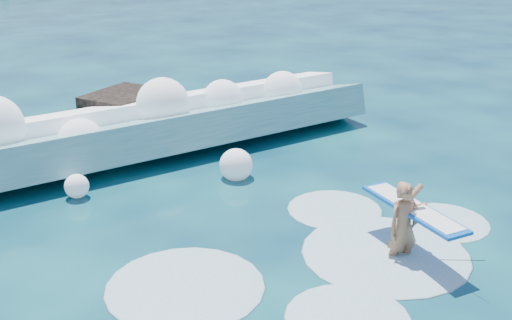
# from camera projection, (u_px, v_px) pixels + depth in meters

# --- Properties ---
(ground) EXTENTS (200.00, 200.00, 0.00)m
(ground) POSITION_uv_depth(u_px,v_px,m) (248.00, 272.00, 11.48)
(ground) COLOR #071E39
(ground) RESTS_ON ground
(breaking_wave) EXTENTS (18.48, 2.86, 1.59)m
(breaking_wave) POSITION_uv_depth(u_px,v_px,m) (44.00, 150.00, 15.82)
(breaking_wave) COLOR teal
(breaking_wave) RESTS_ON ground
(rock_cluster) EXTENTS (8.31, 3.49, 1.45)m
(rock_cluster) POSITION_uv_depth(u_px,v_px,m) (20.00, 142.00, 16.61)
(rock_cluster) COLOR black
(rock_cluster) RESTS_ON ground
(surfer_with_board) EXTENTS (1.07, 2.96, 1.80)m
(surfer_with_board) POSITION_uv_depth(u_px,v_px,m) (406.00, 224.00, 11.80)
(surfer_with_board) COLOR #A26F4B
(surfer_with_board) RESTS_ON ground
(wave_spray) EXTENTS (15.04, 4.58, 2.15)m
(wave_spray) POSITION_uv_depth(u_px,v_px,m) (38.00, 134.00, 15.48)
(wave_spray) COLOR white
(wave_spray) RESTS_ON ground
(surf_foam) EXTENTS (9.22, 5.34, 0.16)m
(surf_foam) POSITION_uv_depth(u_px,v_px,m) (341.00, 258.00, 11.96)
(surf_foam) COLOR silver
(surf_foam) RESTS_ON ground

